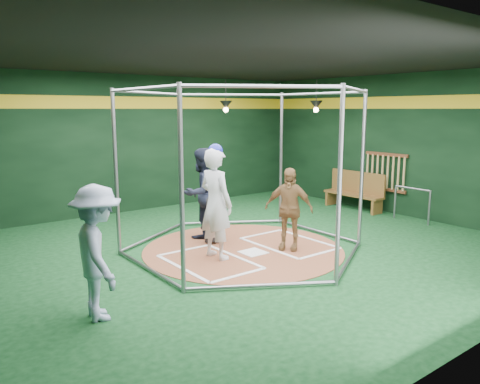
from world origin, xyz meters
TOP-DOWN VIEW (x-y plane):
  - room_shell at (0.00, 0.01)m, footprint 10.10×9.10m
  - clay_disc at (0.00, 0.00)m, footprint 3.80×3.80m
  - home_plate at (0.00, -0.30)m, footprint 0.43×0.43m
  - batter_box_left at (-0.95, -0.25)m, footprint 1.17×1.77m
  - batter_box_right at (0.95, -0.25)m, footprint 1.17×1.77m
  - batting_cage at (-0.00, -0.00)m, footprint 4.05×4.67m
  - bat_rack at (4.93, 0.40)m, footprint 0.07×1.25m
  - pendant_lamp_near at (2.20, 3.60)m, footprint 0.34×0.34m
  - pendant_lamp_far at (4.00, 2.00)m, footprint 0.34×0.34m
  - batter_figure at (-0.70, -0.11)m, footprint 0.56×0.77m
  - visitor_leopard at (0.69, -0.51)m, footprint 0.83×0.97m
  - catcher_figure at (-0.23, 0.67)m, footprint 0.50×0.57m
  - umpire at (-0.14, 1.21)m, footprint 1.02×0.86m
  - bystander_blue at (-3.26, -1.21)m, footprint 0.80×1.20m
  - dugout_bench at (4.63, 1.09)m, footprint 0.40×1.72m
  - steel_railing at (4.55, -0.65)m, footprint 0.05×0.96m

SIDE VIEW (x-z plane):
  - clay_disc at x=0.00m, z-range 0.00..0.01m
  - batter_box_left at x=-0.95m, z-range 0.01..0.02m
  - batter_box_right at x=0.95m, z-range 0.01..0.02m
  - home_plate at x=0.00m, z-range 0.01..0.02m
  - catcher_figure at x=-0.23m, z-range 0.02..0.97m
  - dugout_bench at x=4.63m, z-range 0.01..1.02m
  - steel_railing at x=4.55m, z-range 0.14..0.96m
  - visitor_leopard at x=0.69m, z-range 0.01..1.57m
  - bystander_blue at x=-3.26m, z-range 0.00..1.73m
  - umpire at x=-0.14m, z-range 0.01..1.86m
  - batter_figure at x=-0.70m, z-range 0.00..2.04m
  - bat_rack at x=4.93m, z-range 0.56..1.54m
  - batting_cage at x=0.00m, z-range 0.00..3.00m
  - room_shell at x=0.00m, z-range -0.01..3.52m
  - pendant_lamp_near at x=2.20m, z-range 2.29..3.19m
  - pendant_lamp_far at x=4.00m, z-range 2.29..3.19m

